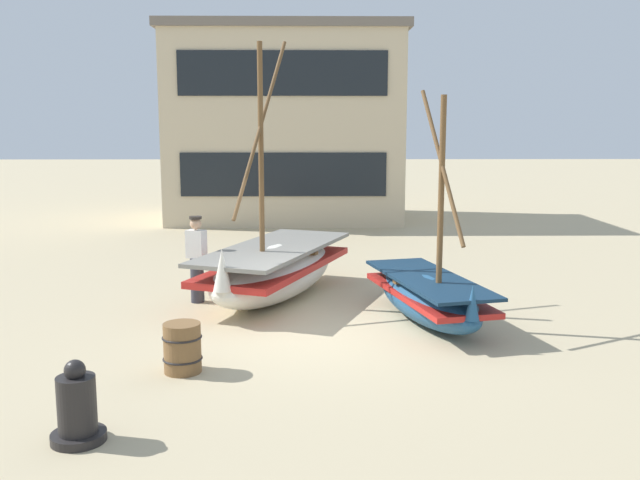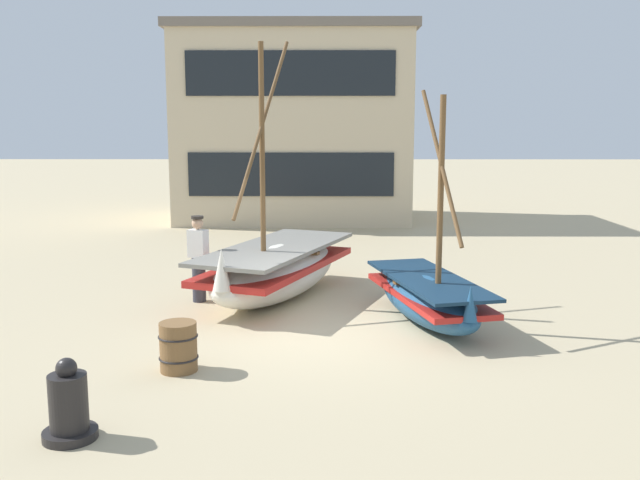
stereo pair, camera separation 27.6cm
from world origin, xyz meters
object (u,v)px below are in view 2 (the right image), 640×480
object	(u,v)px
harbor_building_main	(294,125)
fishing_boat_centre_large	(428,297)
capstan_winch	(69,407)
fishing_boat_near_left	(276,269)
fisherman_by_hull	(198,260)
wooden_barrel	(178,347)

from	to	relation	value
harbor_building_main	fishing_boat_centre_large	bearing A→B (deg)	-78.01
capstan_winch	harbor_building_main	xyz separation A→B (m)	(1.67, 18.47, 3.07)
fishing_boat_near_left	fisherman_by_hull	bearing A→B (deg)	-168.92
harbor_building_main	capstan_winch	bearing A→B (deg)	-95.17
fishing_boat_near_left	harbor_building_main	xyz separation A→B (m)	(-0.15, 12.11, 2.84)
fisherman_by_hull	wooden_barrel	world-z (taller)	fisherman_by_hull
fisherman_by_hull	capstan_winch	size ratio (longest dim) A/B	1.82
fishing_boat_centre_large	wooden_barrel	world-z (taller)	fishing_boat_centre_large
fisherman_by_hull	wooden_barrel	distance (m)	3.97
fishing_boat_centre_large	fisherman_by_hull	size ratio (longest dim) A/B	2.38
fishing_boat_near_left	harbor_building_main	distance (m)	12.44
fisherman_by_hull	harbor_building_main	world-z (taller)	harbor_building_main
wooden_barrel	fishing_boat_centre_large	bearing A→B (deg)	33.06
capstan_winch	wooden_barrel	bearing A→B (deg)	70.75
capstan_winch	wooden_barrel	distance (m)	2.28
fishing_boat_near_left	wooden_barrel	xyz separation A→B (m)	(-1.07, -4.20, -0.24)
fishing_boat_near_left	capstan_winch	size ratio (longest dim) A/B	5.45
harbor_building_main	fishing_boat_near_left	bearing A→B (deg)	-89.27
wooden_barrel	fisherman_by_hull	bearing A→B (deg)	95.95
capstan_winch	wooden_barrel	world-z (taller)	capstan_winch
fisherman_by_hull	capstan_winch	bearing A→B (deg)	-93.25
fishing_boat_near_left	harbor_building_main	bearing A→B (deg)	90.73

